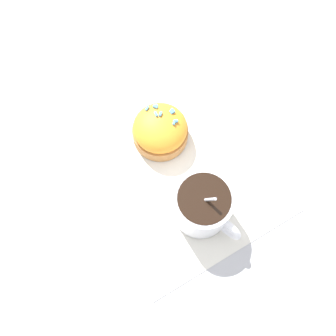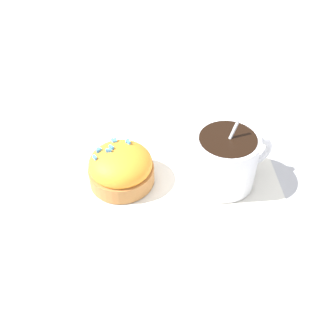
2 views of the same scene
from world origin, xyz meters
name	(u,v)px [view 2 (image 2 of 2)]	position (x,y,z in m)	size (l,w,h in m)	color
ground_plane	(172,182)	(0.00, 0.00, 0.00)	(3.00, 3.00, 0.00)	#B2B2B7
paper_napkin	(172,181)	(0.00, 0.00, 0.00)	(0.31, 0.28, 0.00)	white
coffee_cup	(226,159)	(0.07, 0.00, 0.04)	(0.11, 0.08, 0.10)	white
frosted_pastry	(120,168)	(-0.07, 0.00, 0.03)	(0.09, 0.09, 0.06)	#B2753D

